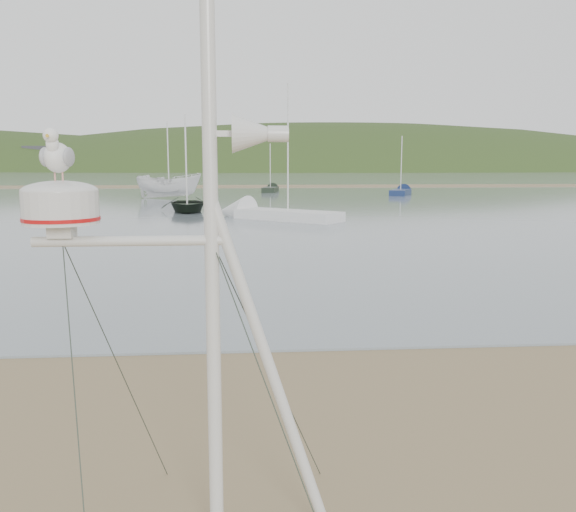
{
  "coord_description": "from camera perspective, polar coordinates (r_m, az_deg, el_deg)",
  "views": [
    {
      "loc": [
        2.1,
        -5.44,
        3.04
      ],
      "look_at": [
        2.59,
        1.0,
        2.04
      ],
      "focal_mm": 38.0,
      "sensor_mm": 36.0,
      "label": 1
    }
  ],
  "objects": [
    {
      "name": "ground",
      "position": [
        6.57,
        -23.9,
        -19.5
      ],
      "size": [
        560.0,
        560.0,
        0.0
      ],
      "primitive_type": "plane",
      "color": "#776345",
      "rests_on": "ground"
    },
    {
      "name": "water",
      "position": [
        137.49,
        -5.27,
        7.5
      ],
      "size": [
        560.0,
        256.0,
        0.04
      ],
      "primitive_type": "cube",
      "color": "slate",
      "rests_on": "ground"
    },
    {
      "name": "sandbar",
      "position": [
        75.53,
        -5.98,
        6.5
      ],
      "size": [
        560.0,
        7.0,
        0.07
      ],
      "primitive_type": "cube",
      "color": "#776345",
      "rests_on": "water"
    },
    {
      "name": "hill_ridge",
      "position": [
        242.07,
        -0.44,
        3.41
      ],
      "size": [
        620.0,
        180.0,
        80.0
      ],
      "color": "#243716",
      "rests_on": "ground"
    },
    {
      "name": "far_cottages",
      "position": [
        201.44,
        -4.15,
        9.05
      ],
      "size": [
        294.4,
        6.3,
        8.0
      ],
      "color": "silver",
      "rests_on": "ground"
    },
    {
      "name": "mast_rig",
      "position": [
        4.78,
        -7.69,
        -13.13
      ],
      "size": [
        2.31,
        2.46,
        5.21
      ],
      "color": "silver",
      "rests_on": "ground"
    },
    {
      "name": "boat_dark",
      "position": [
        37.44,
        -9.49,
        7.48
      ],
      "size": [
        3.23,
        1.23,
        4.42
      ],
      "primitive_type": "imported",
      "rotation": [
        0.0,
        0.0,
        0.1
      ],
      "color": "black",
      "rests_on": "water"
    },
    {
      "name": "boat_white",
      "position": [
        51.78,
        -11.13,
        8.3
      ],
      "size": [
        2.21,
        2.16,
        5.39
      ],
      "primitive_type": "imported",
      "rotation": [
        0.0,
        0.0,
        1.5
      ],
      "color": "silver",
      "rests_on": "water"
    },
    {
      "name": "sailboat_white_near",
      "position": [
        33.07,
        -2.99,
        4.04
      ],
      "size": [
        7.08,
        6.4,
        7.62
      ],
      "color": "silver",
      "rests_on": "ground"
    },
    {
      "name": "sailboat_dark_mid",
      "position": [
        62.52,
        -1.52,
        6.29
      ],
      "size": [
        2.17,
        5.28,
        5.18
      ],
      "color": "black",
      "rests_on": "ground"
    },
    {
      "name": "sailboat_blue_far",
      "position": [
        58.28,
        10.69,
        5.96
      ],
      "size": [
        3.56,
        5.84,
        5.77
      ],
      "color": "#15244B",
      "rests_on": "ground"
    }
  ]
}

